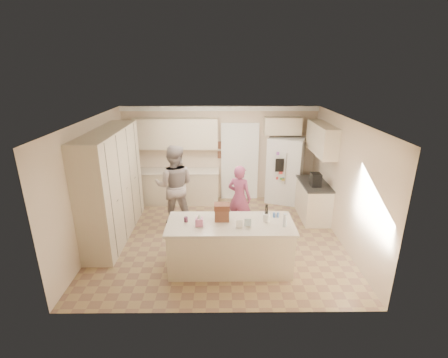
{
  "coord_description": "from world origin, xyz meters",
  "views": [
    {
      "loc": [
        0.04,
        -6.32,
        3.59
      ],
      "look_at": [
        0.1,
        0.35,
        1.25
      ],
      "focal_mm": 26.0,
      "sensor_mm": 36.0,
      "label": 1
    }
  ],
  "objects_px": {
    "teen_girl": "(239,198)",
    "teen_boy": "(175,186)",
    "utensil_crock": "(266,218)",
    "refrigerator": "(285,170)",
    "dollhouse_body": "(222,215)",
    "coffee_maker": "(316,180)",
    "island_base": "(230,246)",
    "tissue_box": "(199,222)"
  },
  "relations": [
    {
      "from": "utensil_crock",
      "to": "teen_boy",
      "type": "distance_m",
      "value": 2.6
    },
    {
      "from": "dollhouse_body",
      "to": "teen_boy",
      "type": "height_order",
      "value": "teen_boy"
    },
    {
      "from": "coffee_maker",
      "to": "tissue_box",
      "type": "xyz_separation_m",
      "value": [
        -2.6,
        -2.0,
        -0.07
      ]
    },
    {
      "from": "dollhouse_body",
      "to": "island_base",
      "type": "bearing_deg",
      "value": -33.69
    },
    {
      "from": "dollhouse_body",
      "to": "teen_girl",
      "type": "distance_m",
      "value": 1.53
    },
    {
      "from": "teen_boy",
      "to": "teen_girl",
      "type": "xyz_separation_m",
      "value": [
        1.49,
        -0.27,
        -0.2
      ]
    },
    {
      "from": "island_base",
      "to": "utensil_crock",
      "type": "height_order",
      "value": "utensil_crock"
    },
    {
      "from": "coffee_maker",
      "to": "teen_girl",
      "type": "bearing_deg",
      "value": -169.13
    },
    {
      "from": "utensil_crock",
      "to": "tissue_box",
      "type": "bearing_deg",
      "value": -172.87
    },
    {
      "from": "coffee_maker",
      "to": "tissue_box",
      "type": "height_order",
      "value": "coffee_maker"
    },
    {
      "from": "coffee_maker",
      "to": "dollhouse_body",
      "type": "xyz_separation_m",
      "value": [
        -2.2,
        -1.8,
        -0.03
      ]
    },
    {
      "from": "dollhouse_body",
      "to": "teen_boy",
      "type": "bearing_deg",
      "value": 122.34
    },
    {
      "from": "utensil_crock",
      "to": "island_base",
      "type": "bearing_deg",
      "value": -175.6
    },
    {
      "from": "utensil_crock",
      "to": "teen_girl",
      "type": "relative_size",
      "value": 0.1
    },
    {
      "from": "tissue_box",
      "to": "teen_girl",
      "type": "relative_size",
      "value": 0.09
    },
    {
      "from": "refrigerator",
      "to": "coffee_maker",
      "type": "relative_size",
      "value": 6.0
    },
    {
      "from": "teen_girl",
      "to": "teen_boy",
      "type": "bearing_deg",
      "value": 16.52
    },
    {
      "from": "refrigerator",
      "to": "tissue_box",
      "type": "relative_size",
      "value": 12.86
    },
    {
      "from": "coffee_maker",
      "to": "dollhouse_body",
      "type": "bearing_deg",
      "value": -140.71
    },
    {
      "from": "island_base",
      "to": "dollhouse_body",
      "type": "bearing_deg",
      "value": 146.31
    },
    {
      "from": "coffee_maker",
      "to": "teen_girl",
      "type": "height_order",
      "value": "teen_girl"
    },
    {
      "from": "tissue_box",
      "to": "teen_girl",
      "type": "distance_m",
      "value": 1.85
    },
    {
      "from": "utensil_crock",
      "to": "teen_boy",
      "type": "height_order",
      "value": "teen_boy"
    },
    {
      "from": "refrigerator",
      "to": "tissue_box",
      "type": "distance_m",
      "value": 3.9
    },
    {
      "from": "refrigerator",
      "to": "teen_girl",
      "type": "height_order",
      "value": "refrigerator"
    },
    {
      "from": "tissue_box",
      "to": "teen_boy",
      "type": "relative_size",
      "value": 0.07
    },
    {
      "from": "coffee_maker",
      "to": "teen_boy",
      "type": "relative_size",
      "value": 0.16
    },
    {
      "from": "refrigerator",
      "to": "teen_girl",
      "type": "relative_size",
      "value": 1.18
    },
    {
      "from": "refrigerator",
      "to": "tissue_box",
      "type": "xyz_separation_m",
      "value": [
        -2.12,
        -3.27,
        0.1
      ]
    },
    {
      "from": "tissue_box",
      "to": "dollhouse_body",
      "type": "bearing_deg",
      "value": 26.57
    },
    {
      "from": "coffee_maker",
      "to": "teen_boy",
      "type": "height_order",
      "value": "teen_boy"
    },
    {
      "from": "tissue_box",
      "to": "teen_boy",
      "type": "xyz_separation_m",
      "value": [
        -0.69,
        1.93,
        -0.04
      ]
    },
    {
      "from": "refrigerator",
      "to": "teen_girl",
      "type": "bearing_deg",
      "value": -108.69
    },
    {
      "from": "dollhouse_body",
      "to": "teen_boy",
      "type": "xyz_separation_m",
      "value": [
        -1.09,
        1.73,
        -0.08
      ]
    },
    {
      "from": "island_base",
      "to": "tissue_box",
      "type": "height_order",
      "value": "tissue_box"
    },
    {
      "from": "utensil_crock",
      "to": "teen_girl",
      "type": "height_order",
      "value": "teen_girl"
    },
    {
      "from": "coffee_maker",
      "to": "island_base",
      "type": "bearing_deg",
      "value": -137.17
    },
    {
      "from": "utensil_crock",
      "to": "coffee_maker",
      "type": "bearing_deg",
      "value": 52.88
    },
    {
      "from": "refrigerator",
      "to": "dollhouse_body",
      "type": "relative_size",
      "value": 6.92
    },
    {
      "from": "coffee_maker",
      "to": "teen_girl",
      "type": "distance_m",
      "value": 1.86
    },
    {
      "from": "utensil_crock",
      "to": "teen_girl",
      "type": "bearing_deg",
      "value": 104.94
    },
    {
      "from": "island_base",
      "to": "tissue_box",
      "type": "distance_m",
      "value": 0.79
    }
  ]
}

